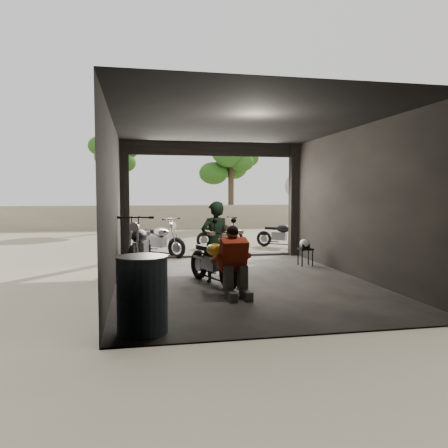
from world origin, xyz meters
name	(u,v)px	position (x,y,z in m)	size (l,w,h in m)	color
ground	(240,282)	(0.00, 0.00, 0.00)	(80.00, 80.00, 0.00)	#7A6D56
garage	(235,218)	(0.00, 0.55, 1.28)	(7.00, 7.13, 3.20)	#2D2B28
boundary_wall	(178,217)	(0.00, 14.00, 0.60)	(18.00, 0.30, 1.20)	gray
tree_left	(116,147)	(-3.00, 12.50, 3.99)	(2.20, 2.20, 5.60)	#382B1E
tree_right	(231,160)	(2.80, 14.00, 3.56)	(2.20, 2.20, 5.00)	#382B1E
main_bike	(213,257)	(-0.60, -0.18, 0.56)	(0.68, 1.67, 1.11)	beige
left_bike	(140,242)	(-2.00, 1.85, 0.65)	(0.79, 1.91, 1.30)	black
outside_bike_a	(158,237)	(-1.48, 3.89, 0.56)	(0.68, 1.66, 1.12)	black
outside_bike_b	(220,232)	(0.66, 5.74, 0.51)	(0.62, 1.50, 1.02)	#3E0E0E
outside_bike_c	(280,233)	(2.61, 5.26, 0.50)	(0.61, 1.48, 1.00)	black
rider	(215,242)	(-0.52, 0.03, 0.82)	(0.60, 0.39, 1.65)	black
mechanic	(235,264)	(-0.41, -1.35, 0.60)	(0.61, 0.83, 1.20)	#B63518
stool	(305,251)	(2.00, 1.50, 0.38)	(0.33, 0.33, 0.45)	black
helmet	(305,244)	(1.98, 1.50, 0.57)	(0.24, 0.25, 0.23)	white
oil_drum	(142,296)	(-2.00, -3.00, 0.50)	(0.64, 0.64, 1.00)	#3C5866
sign_post	(297,198)	(2.85, 4.36, 1.66)	(0.82, 0.08, 2.45)	black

